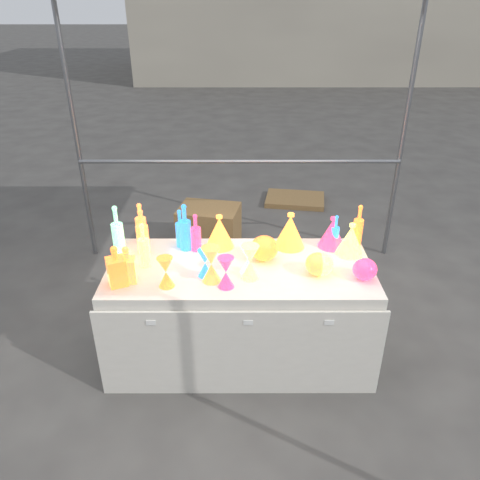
{
  "coord_description": "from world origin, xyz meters",
  "views": [
    {
      "loc": [
        -0.0,
        -2.73,
        2.4
      ],
      "look_at": [
        0.0,
        0.0,
        0.95
      ],
      "focal_mm": 35.0,
      "sensor_mm": 36.0,
      "label": 1
    }
  ],
  "objects_px": {
    "bottle_0": "(141,223)",
    "hourglass_0": "(166,272)",
    "globe_0": "(318,265)",
    "cardboard_box_closed": "(209,227)",
    "display_table": "(240,311)",
    "decanter_0": "(127,264)",
    "lampshade_0": "(220,231)"
  },
  "relations": [
    {
      "from": "cardboard_box_closed",
      "to": "hourglass_0",
      "type": "bearing_deg",
      "value": -82.99
    },
    {
      "from": "lampshade_0",
      "to": "bottle_0",
      "type": "bearing_deg",
      "value": 171.77
    },
    {
      "from": "decanter_0",
      "to": "hourglass_0",
      "type": "relative_size",
      "value": 1.24
    },
    {
      "from": "decanter_0",
      "to": "globe_0",
      "type": "relative_size",
      "value": 1.51
    },
    {
      "from": "display_table",
      "to": "globe_0",
      "type": "distance_m",
      "value": 0.68
    },
    {
      "from": "cardboard_box_closed",
      "to": "decanter_0",
      "type": "relative_size",
      "value": 2.4
    },
    {
      "from": "lampshade_0",
      "to": "display_table",
      "type": "bearing_deg",
      "value": -64.32
    },
    {
      "from": "decanter_0",
      "to": "cardboard_box_closed",
      "type": "bearing_deg",
      "value": 68.67
    },
    {
      "from": "decanter_0",
      "to": "hourglass_0",
      "type": "bearing_deg",
      "value": -21.9
    },
    {
      "from": "cardboard_box_closed",
      "to": "lampshade_0",
      "type": "height_order",
      "value": "lampshade_0"
    },
    {
      "from": "display_table",
      "to": "cardboard_box_closed",
      "type": "height_order",
      "value": "display_table"
    },
    {
      "from": "hourglass_0",
      "to": "lampshade_0",
      "type": "bearing_deg",
      "value": 58.75
    },
    {
      "from": "decanter_0",
      "to": "lampshade_0",
      "type": "relative_size",
      "value": 1.02
    },
    {
      "from": "hourglass_0",
      "to": "lampshade_0",
      "type": "height_order",
      "value": "lampshade_0"
    },
    {
      "from": "bottle_0",
      "to": "hourglass_0",
      "type": "distance_m",
      "value": 0.65
    },
    {
      "from": "decanter_0",
      "to": "hourglass_0",
      "type": "height_order",
      "value": "decanter_0"
    },
    {
      "from": "bottle_0",
      "to": "hourglass_0",
      "type": "bearing_deg",
      "value": -66.24
    },
    {
      "from": "display_table",
      "to": "bottle_0",
      "type": "xyz_separation_m",
      "value": [
        -0.73,
        0.36,
        0.53
      ]
    },
    {
      "from": "decanter_0",
      "to": "hourglass_0",
      "type": "xyz_separation_m",
      "value": [
        0.25,
        -0.06,
        -0.02
      ]
    },
    {
      "from": "bottle_0",
      "to": "lampshade_0",
      "type": "height_order",
      "value": "bottle_0"
    },
    {
      "from": "globe_0",
      "to": "lampshade_0",
      "type": "height_order",
      "value": "lampshade_0"
    },
    {
      "from": "bottle_0",
      "to": "lampshade_0",
      "type": "xyz_separation_m",
      "value": [
        0.58,
        -0.07,
        -0.03
      ]
    },
    {
      "from": "cardboard_box_closed",
      "to": "hourglass_0",
      "type": "height_order",
      "value": "hourglass_0"
    },
    {
      "from": "display_table",
      "to": "lampshade_0",
      "type": "bearing_deg",
      "value": 117.02
    },
    {
      "from": "bottle_0",
      "to": "display_table",
      "type": "bearing_deg",
      "value": -26.32
    },
    {
      "from": "cardboard_box_closed",
      "to": "bottle_0",
      "type": "distance_m",
      "value": 1.53
    },
    {
      "from": "display_table",
      "to": "lampshade_0",
      "type": "distance_m",
      "value": 0.6
    },
    {
      "from": "bottle_0",
      "to": "globe_0",
      "type": "distance_m",
      "value": 1.32
    },
    {
      "from": "bottle_0",
      "to": "globe_0",
      "type": "height_order",
      "value": "bottle_0"
    },
    {
      "from": "hourglass_0",
      "to": "globe_0",
      "type": "height_order",
      "value": "hourglass_0"
    },
    {
      "from": "decanter_0",
      "to": "globe_0",
      "type": "bearing_deg",
      "value": -5.3
    },
    {
      "from": "hourglass_0",
      "to": "lampshade_0",
      "type": "distance_m",
      "value": 0.61
    }
  ]
}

